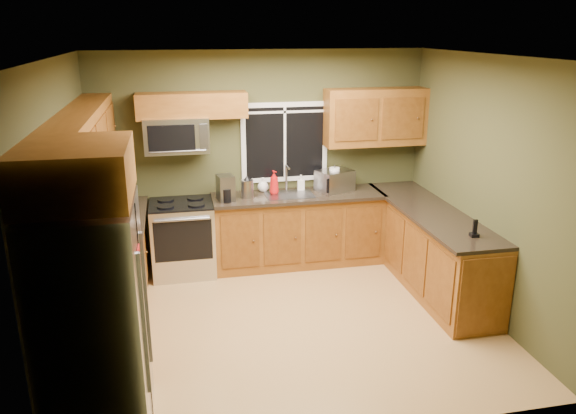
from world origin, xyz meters
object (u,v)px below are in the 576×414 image
object	(u,v)px
range	(183,238)
coffee_maker	(226,189)
soap_bottle_c	(263,185)
cordless_phone	(475,232)
toaster_oven	(335,181)
kettle	(247,188)
soap_bottle_a	(274,182)
refrigerator	(94,322)
paper_towel_roll	(334,179)
microwave	(177,135)
soap_bottle_b	(301,183)

from	to	relation	value
range	coffee_maker	bearing A→B (deg)	-7.79
soap_bottle_c	cordless_phone	world-z (taller)	same
toaster_oven	kettle	distance (m)	1.15
range	cordless_phone	distance (m)	3.44
coffee_maker	soap_bottle_a	bearing A→B (deg)	15.44
refrigerator	paper_towel_roll	size ratio (longest dim) A/B	5.41
refrigerator	toaster_oven	xyz separation A→B (m)	(2.65, 2.84, 0.17)
range	cordless_phone	bearing A→B (deg)	-32.21
microwave	soap_bottle_a	xyz separation A→B (m)	(1.17, -0.04, -0.64)
paper_towel_roll	cordless_phone	xyz separation A→B (m)	(0.92, -1.91, -0.10)
microwave	paper_towel_roll	bearing A→B (deg)	-1.22
soap_bottle_a	kettle	bearing A→B (deg)	-163.25
paper_towel_roll	soap_bottle_a	world-z (taller)	paper_towel_roll
range	soap_bottle_a	world-z (taller)	soap_bottle_a
refrigerator	soap_bottle_a	size ratio (longest dim) A/B	6.05
refrigerator	paper_towel_roll	bearing A→B (deg)	47.26
refrigerator	toaster_oven	world-z (taller)	refrigerator
range	soap_bottle_b	distance (m)	1.65
refrigerator	soap_bottle_c	distance (m)	3.47
range	soap_bottle_a	distance (m)	1.33
microwave	soap_bottle_a	size ratio (longest dim) A/B	2.56
microwave	coffee_maker	size ratio (longest dim) A/B	2.42
kettle	soap_bottle_b	bearing A→B (deg)	15.81
coffee_maker	microwave	bearing A→B (deg)	158.83
toaster_oven	soap_bottle_c	size ratio (longest dim) A/B	2.88
soap_bottle_a	soap_bottle_c	world-z (taller)	soap_bottle_a
range	soap_bottle_b	size ratio (longest dim) A/B	4.70
microwave	soap_bottle_b	size ratio (longest dim) A/B	3.81
refrigerator	range	xyz separation A→B (m)	(0.69, 2.77, -0.43)
range	coffee_maker	world-z (taller)	coffee_maker
kettle	soap_bottle_c	distance (m)	0.34
kettle	range	bearing A→B (deg)	179.37
coffee_maker	soap_bottle_c	world-z (taller)	coffee_maker
toaster_oven	soap_bottle_b	bearing A→B (deg)	163.81
refrigerator	soap_bottle_c	xyz separation A→B (m)	(1.74, 3.00, 0.13)
refrigerator	soap_bottle_c	bearing A→B (deg)	59.90
refrigerator	soap_bottle_b	world-z (taller)	refrigerator
paper_towel_roll	coffee_maker	bearing A→B (deg)	-173.18
paper_towel_roll	microwave	bearing A→B (deg)	178.78
soap_bottle_c	coffee_maker	bearing A→B (deg)	-148.95
range	soap_bottle_b	bearing A→B (deg)	7.29
refrigerator	coffee_maker	xyz separation A→B (m)	(1.23, 2.70, 0.19)
toaster_oven	cordless_phone	bearing A→B (deg)	-64.08
microwave	cordless_phone	xyz separation A→B (m)	(2.88, -1.95, -0.74)
microwave	coffee_maker	world-z (taller)	microwave
soap_bottle_a	cordless_phone	size ratio (longest dim) A/B	1.65
cordless_phone	paper_towel_roll	bearing A→B (deg)	115.72
range	paper_towel_roll	world-z (taller)	paper_towel_roll
microwave	cordless_phone	bearing A→B (deg)	-34.11
soap_bottle_b	cordless_phone	xyz separation A→B (m)	(1.34, -2.01, -0.05)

